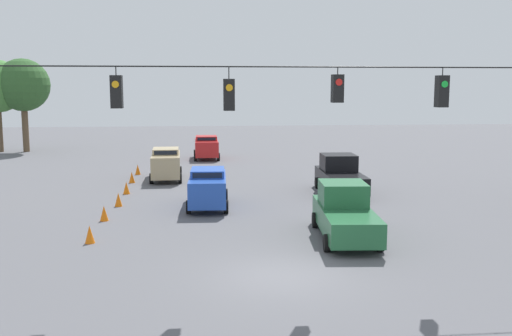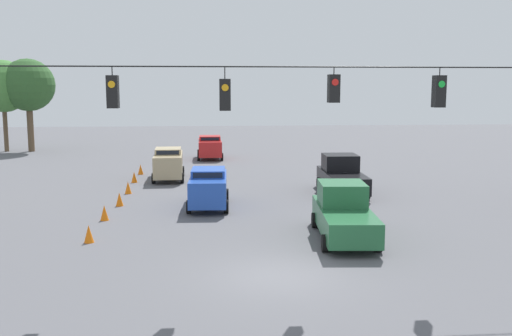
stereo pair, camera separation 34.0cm
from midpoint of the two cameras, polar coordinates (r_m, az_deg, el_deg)
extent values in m
plane|color=#56565B|center=(18.19, 1.92, -10.73)|extent=(140.00, 140.00, 0.00)
cylinder|color=black|center=(16.82, 2.21, 10.08)|extent=(22.45, 0.04, 0.04)
cube|color=black|center=(18.09, 17.57, 7.32)|extent=(0.32, 0.36, 0.95)
cylinder|color=black|center=(18.10, 17.65, 9.19)|extent=(0.03, 0.03, 0.24)
cylinder|color=green|center=(17.92, 17.84, 7.99)|extent=(0.20, 0.02, 0.20)
cube|color=black|center=(17.10, 7.57, 7.88)|extent=(0.32, 0.36, 0.82)
cylinder|color=black|center=(17.11, 7.60, 9.62)|extent=(0.03, 0.03, 0.22)
cylinder|color=red|center=(16.92, 7.73, 8.50)|extent=(0.20, 0.02, 0.20)
cube|color=black|center=(16.67, -3.30, 7.32)|extent=(0.32, 0.36, 0.91)
cylinder|color=black|center=(16.68, -3.32, 9.49)|extent=(0.03, 0.03, 0.35)
cylinder|color=orange|center=(16.48, -3.28, 8.02)|extent=(0.20, 0.02, 0.20)
cube|color=black|center=(16.85, -14.34, 7.39)|extent=(0.32, 0.36, 0.93)
cylinder|color=black|center=(16.86, -14.41, 9.40)|extent=(0.03, 0.03, 0.25)
cylinder|color=orange|center=(16.67, -14.46, 8.10)|extent=(0.20, 0.02, 0.20)
cube|color=tan|center=(36.80, -9.24, 0.37)|extent=(1.90, 4.63, 1.34)
cube|color=tan|center=(36.69, -9.27, 1.69)|extent=(1.67, 2.07, 0.36)
cube|color=black|center=(35.69, -9.32, 1.51)|extent=(1.39, 0.07, 0.25)
cylinder|color=black|center=(35.46, -10.69, -1.05)|extent=(0.24, 0.65, 0.64)
cylinder|color=black|center=(35.41, -7.88, -1.00)|extent=(0.24, 0.65, 0.64)
cylinder|color=black|center=(38.40, -10.45, -0.35)|extent=(0.24, 0.65, 0.64)
cylinder|color=black|center=(38.34, -7.86, -0.30)|extent=(0.24, 0.65, 0.64)
cube|color=#236038|center=(22.50, 8.49, -5.09)|extent=(2.35, 5.64, 0.90)
cube|color=#236038|center=(22.96, 8.27, -2.53)|extent=(1.92, 2.12, 0.90)
cube|color=black|center=(23.93, 7.88, -2.09)|extent=(1.53, 0.14, 0.63)
cylinder|color=black|center=(24.49, 10.01, -5.12)|extent=(0.27, 0.66, 0.64)
cylinder|color=black|center=(24.20, 5.52, -5.20)|extent=(0.27, 0.66, 0.64)
cylinder|color=black|center=(21.10, 11.85, -7.33)|extent=(0.27, 0.66, 0.64)
cylinder|color=black|center=(20.76, 6.64, -7.46)|extent=(0.27, 0.66, 0.64)
cube|color=#234CB2|center=(28.12, -5.18, -2.04)|extent=(1.90, 4.63, 1.23)
cube|color=#234CB2|center=(27.99, -5.20, -0.43)|extent=(1.67, 2.07, 0.36)
cube|color=black|center=(26.99, -5.26, -0.75)|extent=(1.40, 0.07, 0.25)
cylinder|color=black|center=(26.82, -7.12, -3.91)|extent=(0.24, 0.65, 0.64)
cylinder|color=black|center=(26.77, -3.38, -3.88)|extent=(0.24, 0.65, 0.64)
cylinder|color=black|center=(29.73, -6.76, -2.72)|extent=(0.24, 0.65, 0.64)
cylinder|color=black|center=(29.68, -3.40, -2.69)|extent=(0.24, 0.65, 0.64)
cube|color=red|center=(47.04, -5.19, 2.04)|extent=(1.91, 4.05, 1.23)
cube|color=red|center=(46.97, -5.20, 3.00)|extent=(1.73, 1.80, 0.36)
cube|color=black|center=(46.08, -5.18, 2.90)|extent=(1.47, 0.05, 0.25)
cylinder|color=black|center=(45.80, -6.29, 1.08)|extent=(0.23, 0.64, 0.64)
cylinder|color=black|center=(45.85, -3.99, 1.12)|extent=(0.23, 0.64, 0.64)
cylinder|color=black|center=(48.40, -6.31, 1.46)|extent=(0.23, 0.64, 0.64)
cylinder|color=black|center=(48.44, -4.13, 1.49)|extent=(0.23, 0.64, 0.64)
cube|color=black|center=(31.94, 8.15, -1.17)|extent=(2.17, 5.34, 0.90)
cube|color=black|center=(32.43, 7.95, 0.58)|extent=(1.90, 1.96, 0.90)
cube|color=black|center=(33.36, 7.62, 0.79)|extent=(1.60, 0.07, 0.63)
cylinder|color=black|center=(33.88, 9.20, -1.44)|extent=(0.24, 0.65, 0.64)
cylinder|color=black|center=(33.49, 5.85, -1.49)|extent=(0.24, 0.65, 0.64)
cylinder|color=black|center=(30.60, 10.63, -2.49)|extent=(0.24, 0.65, 0.64)
cylinder|color=black|center=(30.16, 6.93, -2.57)|extent=(0.24, 0.65, 0.64)
cone|color=orange|center=(22.65, -16.71, -6.38)|extent=(0.37, 0.37, 0.68)
cone|color=orange|center=(26.17, -15.31, -4.39)|extent=(0.37, 0.37, 0.68)
cone|color=orange|center=(29.12, -13.92, -3.09)|extent=(0.37, 0.37, 0.68)
cone|color=orange|center=(32.36, -13.13, -1.96)|extent=(0.37, 0.37, 0.68)
cone|color=orange|center=(36.05, -12.58, -0.92)|extent=(0.37, 0.37, 0.68)
cone|color=orange|center=(39.35, -11.99, -0.16)|extent=(0.37, 0.37, 0.68)
cylinder|color=brown|center=(56.24, -22.24, 3.93)|extent=(0.56, 0.56, 4.76)
sphere|color=#2D5628|center=(56.13, -22.44, 7.69)|extent=(4.75, 4.75, 4.75)
cylinder|color=brown|center=(57.03, -24.38, 3.81)|extent=(0.39, 0.39, 4.66)
camera|label=1|loc=(0.17, -90.38, -0.05)|focal=40.00mm
camera|label=2|loc=(0.17, 89.62, 0.05)|focal=40.00mm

